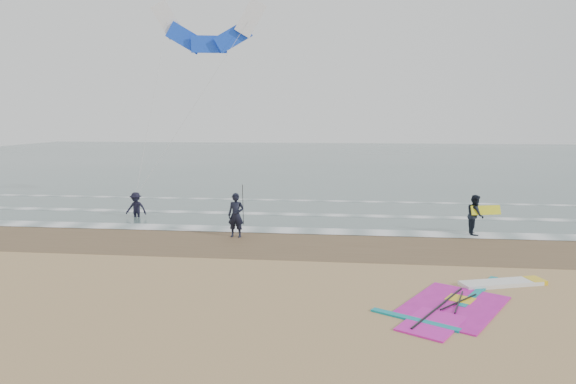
# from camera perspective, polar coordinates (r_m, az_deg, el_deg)

# --- Properties ---
(ground) EXTENTS (120.00, 120.00, 0.00)m
(ground) POSITION_cam_1_polar(r_m,az_deg,el_deg) (14.56, 4.20, -11.55)
(ground) COLOR tan
(ground) RESTS_ON ground
(sea_water) EXTENTS (120.00, 80.00, 0.02)m
(sea_water) POSITION_cam_1_polar(r_m,az_deg,el_deg) (61.89, 6.12, 3.63)
(sea_water) COLOR #47605E
(sea_water) RESTS_ON ground
(wet_sand_band) EXTENTS (120.00, 5.00, 0.01)m
(wet_sand_band) POSITION_cam_1_polar(r_m,az_deg,el_deg) (20.31, 4.93, -5.82)
(wet_sand_band) COLOR brown
(wet_sand_band) RESTS_ON ground
(foam_waterline) EXTENTS (120.00, 9.15, 0.02)m
(foam_waterline) POSITION_cam_1_polar(r_m,az_deg,el_deg) (24.64, 5.25, -3.26)
(foam_waterline) COLOR white
(foam_waterline) RESTS_ON ground
(windsurf_rig) EXTENTS (5.32, 5.04, 0.13)m
(windsurf_rig) POSITION_cam_1_polar(r_m,az_deg,el_deg) (15.06, 19.45, -11.20)
(windsurf_rig) COLOR white
(windsurf_rig) RESTS_ON ground
(person_standing) EXTENTS (0.72, 0.51, 1.85)m
(person_standing) POSITION_cam_1_polar(r_m,az_deg,el_deg) (21.38, -5.80, -2.58)
(person_standing) COLOR black
(person_standing) RESTS_ON ground
(person_walking) EXTENTS (0.68, 0.86, 1.72)m
(person_walking) POSITION_cam_1_polar(r_m,az_deg,el_deg) (23.11, 20.08, -2.40)
(person_walking) COLOR black
(person_walking) RESTS_ON ground
(person_wading) EXTENTS (1.05, 0.61, 1.62)m
(person_wading) POSITION_cam_1_polar(r_m,az_deg,el_deg) (26.54, -16.56, -1.02)
(person_wading) COLOR black
(person_wading) RESTS_ON ground
(held_pole) EXTENTS (0.17, 0.86, 1.82)m
(held_pole) POSITION_cam_1_polar(r_m,az_deg,el_deg) (21.24, -5.03, -1.46)
(held_pole) COLOR black
(held_pole) RESTS_ON ground
(carried_kiteboard) EXTENTS (1.30, 0.51, 0.39)m
(carried_kiteboard) POSITION_cam_1_polar(r_m,az_deg,el_deg) (23.07, 21.13, -1.89)
(carried_kiteboard) COLOR yellow
(carried_kiteboard) RESTS_ON ground
(surf_kite) EXTENTS (6.27, 3.90, 10.15)m
(surf_kite) POSITION_cam_1_polar(r_m,az_deg,el_deg) (29.03, -8.82, 17.18)
(surf_kite) COLOR white
(surf_kite) RESTS_ON ground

